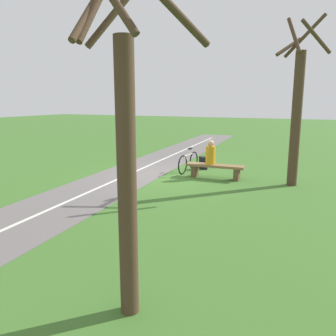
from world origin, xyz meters
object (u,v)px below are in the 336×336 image
backpack (203,163)px  tree_far_right (297,110)px  bicycle (188,162)px  tree_near_bench (125,154)px  person_seated (210,154)px  bench (215,169)px

backpack → tree_far_right: size_ratio=0.09×
bicycle → tree_near_bench: (-2.35, 7.99, 1.60)m
person_seated → backpack: (0.68, -1.29, -0.59)m
bench → bicycle: bearing=-27.8°
bicycle → tree_near_bench: bearing=19.8°
bicycle → backpack: size_ratio=3.49×
tree_near_bench → person_seated: bearing=-79.7°
bicycle → backpack: bicycle is taller
bicycle → tree_near_bench: 8.48m
bench → tree_far_right: bearing=-179.8°
backpack → person_seated: bearing=117.8°
bicycle → tree_far_right: tree_far_right is taller
person_seated → tree_far_right: bearing=-179.8°
tree_far_right → backpack: bearing=-20.1°
bench → tree_far_right: size_ratio=0.38×
bench → tree_near_bench: tree_near_bench is taller
tree_near_bench → backpack: bearing=-76.9°
backpack → tree_near_bench: tree_near_bench is taller
tree_near_bench → tree_far_right: 7.63m
person_seated → backpack: bearing=-64.3°
bicycle → backpack: (-0.32, -0.71, -0.13)m
bicycle → tree_far_right: (-3.56, 0.47, 1.91)m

